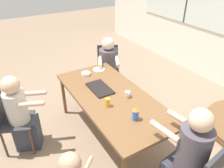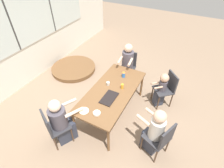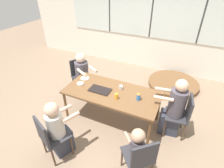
{
  "view_description": "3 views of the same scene",
  "coord_description": "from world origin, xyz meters",
  "px_view_note": "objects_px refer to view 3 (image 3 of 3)",
  "views": [
    {
      "loc": [
        2.03,
        -1.22,
        2.31
      ],
      "look_at": [
        0.0,
        0.0,
        0.89
      ],
      "focal_mm": 35.0,
      "sensor_mm": 36.0,
      "label": 1
    },
    {
      "loc": [
        -2.42,
        -1.27,
        3.21
      ],
      "look_at": [
        0.0,
        0.0,
        0.89
      ],
      "focal_mm": 28.0,
      "sensor_mm": 36.0,
      "label": 2
    },
    {
      "loc": [
        1.16,
        -2.48,
        2.71
      ],
      "look_at": [
        0.0,
        0.0,
        0.89
      ],
      "focal_mm": 28.0,
      "sensor_mm": 36.0,
      "label": 3
    }
  ],
  "objects_px": {
    "chair_for_toddler": "(140,157)",
    "folded_table_stack": "(173,84)",
    "chair_for_man_teal_shirt": "(49,136)",
    "person_man_teal_shirt": "(59,130)",
    "person_toddler": "(136,150)",
    "juice_glass": "(116,96)",
    "bowl_white_shallow": "(80,84)",
    "person_man_blue_shirt": "(83,77)",
    "chair_for_woman_green_shirt": "(183,113)",
    "chair_for_man_blue_shirt": "(80,73)",
    "coffee_mug": "(121,87)",
    "sippy_cup": "(139,96)",
    "person_woman_green_shirt": "(173,110)"
  },
  "relations": [
    {
      "from": "person_man_blue_shirt",
      "to": "person_toddler",
      "type": "bearing_deg",
      "value": 79.83
    },
    {
      "from": "person_man_teal_shirt",
      "to": "person_toddler",
      "type": "bearing_deg",
      "value": 31.94
    },
    {
      "from": "chair_for_woman_green_shirt",
      "to": "bowl_white_shallow",
      "type": "bearing_deg",
      "value": 88.7
    },
    {
      "from": "chair_for_woman_green_shirt",
      "to": "coffee_mug",
      "type": "height_order",
      "value": "chair_for_woman_green_shirt"
    },
    {
      "from": "chair_for_man_blue_shirt",
      "to": "chair_for_toddler",
      "type": "relative_size",
      "value": 1.0
    },
    {
      "from": "juice_glass",
      "to": "bowl_white_shallow",
      "type": "distance_m",
      "value": 0.87
    },
    {
      "from": "person_woman_green_shirt",
      "to": "person_man_blue_shirt",
      "type": "height_order",
      "value": "person_woman_green_shirt"
    },
    {
      "from": "chair_for_man_blue_shirt",
      "to": "chair_for_man_teal_shirt",
      "type": "distance_m",
      "value": 1.98
    },
    {
      "from": "chair_for_man_teal_shirt",
      "to": "person_man_blue_shirt",
      "type": "distance_m",
      "value": 1.86
    },
    {
      "from": "chair_for_man_teal_shirt",
      "to": "chair_for_toddler",
      "type": "bearing_deg",
      "value": 32.29
    },
    {
      "from": "person_man_blue_shirt",
      "to": "coffee_mug",
      "type": "distance_m",
      "value": 1.25
    },
    {
      "from": "chair_for_woman_green_shirt",
      "to": "coffee_mug",
      "type": "distance_m",
      "value": 1.22
    },
    {
      "from": "person_man_blue_shirt",
      "to": "person_toddler",
      "type": "distance_m",
      "value": 2.32
    },
    {
      "from": "person_man_teal_shirt",
      "to": "sippy_cup",
      "type": "relative_size",
      "value": 6.68
    },
    {
      "from": "coffee_mug",
      "to": "bowl_white_shallow",
      "type": "relative_size",
      "value": 0.57
    },
    {
      "from": "person_man_blue_shirt",
      "to": "bowl_white_shallow",
      "type": "height_order",
      "value": "person_man_blue_shirt"
    },
    {
      "from": "chair_for_woman_green_shirt",
      "to": "coffee_mug",
      "type": "bearing_deg",
      "value": 83.19
    },
    {
      "from": "sippy_cup",
      "to": "chair_for_man_teal_shirt",
      "type": "bearing_deg",
      "value": -130.68
    },
    {
      "from": "chair_for_toddler",
      "to": "person_woman_green_shirt",
      "type": "distance_m",
      "value": 1.18
    },
    {
      "from": "chair_for_woman_green_shirt",
      "to": "person_woman_green_shirt",
      "type": "height_order",
      "value": "person_woman_green_shirt"
    },
    {
      "from": "chair_for_woman_green_shirt",
      "to": "chair_for_man_teal_shirt",
      "type": "relative_size",
      "value": 1.0
    },
    {
      "from": "coffee_mug",
      "to": "chair_for_woman_green_shirt",
      "type": "bearing_deg",
      "value": 1.02
    },
    {
      "from": "chair_for_man_blue_shirt",
      "to": "folded_table_stack",
      "type": "bearing_deg",
      "value": 147.45
    },
    {
      "from": "person_woman_green_shirt",
      "to": "folded_table_stack",
      "type": "xyz_separation_m",
      "value": [
        -0.18,
        1.71,
        -0.49
      ]
    },
    {
      "from": "chair_for_toddler",
      "to": "sippy_cup",
      "type": "relative_size",
      "value": 5.33
    },
    {
      "from": "person_woman_green_shirt",
      "to": "bowl_white_shallow",
      "type": "height_order",
      "value": "person_woman_green_shirt"
    },
    {
      "from": "chair_for_man_teal_shirt",
      "to": "sippy_cup",
      "type": "xyz_separation_m",
      "value": [
        1.05,
        1.22,
        0.27
      ]
    },
    {
      "from": "juice_glass",
      "to": "chair_for_man_blue_shirt",
      "type": "bearing_deg",
      "value": 149.96
    },
    {
      "from": "chair_for_woman_green_shirt",
      "to": "bowl_white_shallow",
      "type": "xyz_separation_m",
      "value": [
        -2.02,
        -0.23,
        0.21
      ]
    },
    {
      "from": "chair_for_man_blue_shirt",
      "to": "coffee_mug",
      "type": "bearing_deg",
      "value": 98.28
    },
    {
      "from": "person_man_teal_shirt",
      "to": "person_toddler",
      "type": "distance_m",
      "value": 1.26
    },
    {
      "from": "person_woman_green_shirt",
      "to": "person_man_blue_shirt",
      "type": "relative_size",
      "value": 1.1
    },
    {
      "from": "person_toddler",
      "to": "folded_table_stack",
      "type": "bearing_deg",
      "value": 43.82
    },
    {
      "from": "chair_for_woman_green_shirt",
      "to": "chair_for_man_blue_shirt",
      "type": "height_order",
      "value": "same"
    },
    {
      "from": "chair_for_toddler",
      "to": "person_man_blue_shirt",
      "type": "relative_size",
      "value": 0.8
    },
    {
      "from": "person_man_teal_shirt",
      "to": "folded_table_stack",
      "type": "distance_m",
      "value": 3.32
    },
    {
      "from": "chair_for_man_teal_shirt",
      "to": "person_man_teal_shirt",
      "type": "bearing_deg",
      "value": 90.0
    },
    {
      "from": "chair_for_man_blue_shirt",
      "to": "folded_table_stack",
      "type": "height_order",
      "value": "chair_for_man_blue_shirt"
    },
    {
      "from": "chair_for_man_blue_shirt",
      "to": "juice_glass",
      "type": "xyz_separation_m",
      "value": [
        1.35,
        -0.78,
        0.25
      ]
    },
    {
      "from": "chair_for_woman_green_shirt",
      "to": "chair_for_man_blue_shirt",
      "type": "bearing_deg",
      "value": 72.29
    },
    {
      "from": "person_man_blue_shirt",
      "to": "person_man_teal_shirt",
      "type": "xyz_separation_m",
      "value": [
        0.59,
        -1.63,
        0.02
      ]
    },
    {
      "from": "sippy_cup",
      "to": "bowl_white_shallow",
      "type": "bearing_deg",
      "value": -178.61
    },
    {
      "from": "chair_for_man_teal_shirt",
      "to": "juice_glass",
      "type": "relative_size",
      "value": 7.84
    },
    {
      "from": "chair_for_toddler",
      "to": "folded_table_stack",
      "type": "relative_size",
      "value": 0.65
    },
    {
      "from": "person_woman_green_shirt",
      "to": "coffee_mug",
      "type": "xyz_separation_m",
      "value": [
        -1.04,
        0.0,
        0.2
      ]
    },
    {
      "from": "juice_glass",
      "to": "chair_for_woman_green_shirt",
      "type": "bearing_deg",
      "value": 16.45
    },
    {
      "from": "coffee_mug",
      "to": "folded_table_stack",
      "type": "xyz_separation_m",
      "value": [
        0.86,
        1.71,
        -0.69
      ]
    },
    {
      "from": "chair_for_man_blue_shirt",
      "to": "person_man_blue_shirt",
      "type": "xyz_separation_m",
      "value": [
        0.15,
        -0.08,
        -0.03
      ]
    },
    {
      "from": "chair_for_woman_green_shirt",
      "to": "bowl_white_shallow",
      "type": "height_order",
      "value": "chair_for_woman_green_shirt"
    },
    {
      "from": "chair_for_toddler",
      "to": "chair_for_man_blue_shirt",
      "type": "bearing_deg",
      "value": 100.1
    }
  ]
}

